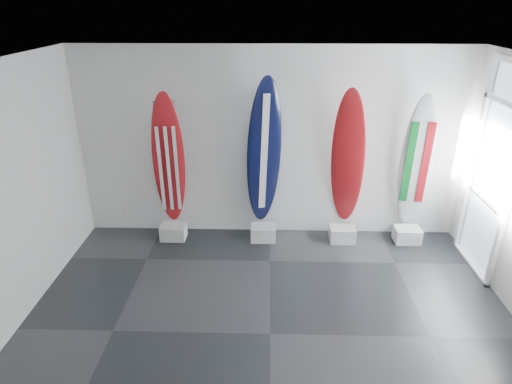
{
  "coord_description": "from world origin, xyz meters",
  "views": [
    {
      "loc": [
        -0.05,
        -3.96,
        3.59
      ],
      "look_at": [
        -0.2,
        1.4,
        1.19
      ],
      "focal_mm": 30.53,
      "sensor_mm": 36.0,
      "label": 1
    }
  ],
  "objects_px": {
    "surfboard_usa": "(169,160)",
    "surfboard_swiss": "(348,159)",
    "surfboard_navy": "(264,154)",
    "surfboard_italy": "(416,163)"
  },
  "relations": [
    {
      "from": "surfboard_usa",
      "to": "surfboard_swiss",
      "type": "relative_size",
      "value": 0.95
    },
    {
      "from": "surfboard_navy",
      "to": "surfboard_swiss",
      "type": "height_order",
      "value": "surfboard_navy"
    },
    {
      "from": "surfboard_navy",
      "to": "surfboard_swiss",
      "type": "relative_size",
      "value": 1.06
    },
    {
      "from": "surfboard_navy",
      "to": "surfboard_swiss",
      "type": "xyz_separation_m",
      "value": [
        1.27,
        0.0,
        -0.08
      ]
    },
    {
      "from": "surfboard_navy",
      "to": "surfboard_swiss",
      "type": "bearing_deg",
      "value": -18.8
    },
    {
      "from": "surfboard_navy",
      "to": "surfboard_usa",
      "type": "bearing_deg",
      "value": 161.2
    },
    {
      "from": "surfboard_navy",
      "to": "surfboard_italy",
      "type": "distance_m",
      "value": 2.3
    },
    {
      "from": "surfboard_usa",
      "to": "surfboard_swiss",
      "type": "xyz_separation_m",
      "value": [
        2.73,
        0.0,
        0.04
      ]
    },
    {
      "from": "surfboard_swiss",
      "to": "surfboard_italy",
      "type": "distance_m",
      "value": 1.03
    },
    {
      "from": "surfboard_usa",
      "to": "surfboard_italy",
      "type": "bearing_deg",
      "value": -9.04
    }
  ]
}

